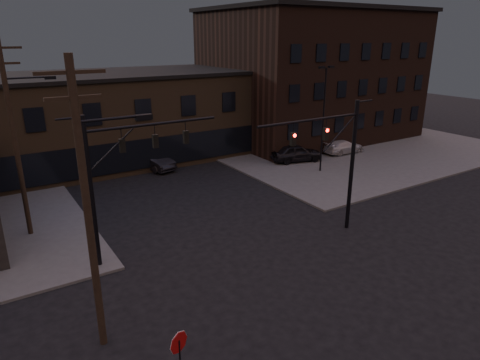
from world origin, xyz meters
The scene contains 14 objects.
ground centered at (0.00, 0.00, 0.00)m, with size 140.00×140.00×0.00m, color black.
sidewalk_ne centered at (22.00, 22.00, 0.07)m, with size 30.00×30.00×0.15m, color #474744.
building_row centered at (0.00, 28.00, 4.00)m, with size 40.00×12.00×8.00m, color #493A27.
building_right centered at (22.00, 26.00, 7.00)m, with size 22.00×16.00×14.00m, color black.
traffic_signal_near centered at (5.36, 4.50, 4.93)m, with size 7.12×0.24×8.00m.
traffic_signal_far centered at (-6.72, 8.00, 5.01)m, with size 7.12×0.24×8.00m.
stop_sign centered at (-8.00, -1.99, 1.84)m, with size 0.72×0.33×2.48m.
utility_pole_near centered at (-9.43, 2.00, 5.87)m, with size 3.70×0.28×11.00m.
utility_pole_mid centered at (-10.44, 14.00, 6.13)m, with size 3.70×0.28×11.50m.
lot_light_a centered at (13.00, 14.00, 5.51)m, with size 1.50×0.28×9.14m.
lot_light_b centered at (19.00, 19.00, 5.51)m, with size 1.50×0.28×9.14m.
parked_car_lot_a centered at (13.12, 17.47, 0.98)m, with size 1.96×4.87×1.66m, color black.
parked_car_lot_b centered at (19.11, 17.19, 0.80)m, with size 1.82×4.49×1.30m, color #B8B8BA.
car_crossing centered at (0.89, 22.98, 0.82)m, with size 1.74×4.99×1.64m, color black.
Camera 1 is at (-12.47, -12.63, 11.50)m, focal length 32.00 mm.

